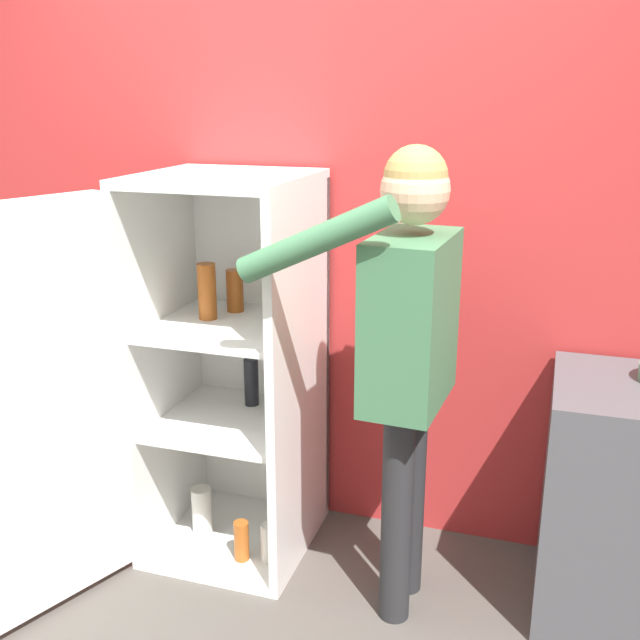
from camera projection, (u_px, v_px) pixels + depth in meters
wall_back at (314, 238)px, 3.16m from camera, size 7.00×0.06×2.55m
refrigerator at (199, 376)px, 2.99m from camera, size 0.91×1.24×1.57m
person at (407, 330)px, 2.55m from camera, size 0.67×0.58×1.71m
counter at (637, 503)px, 2.69m from camera, size 0.65×0.59×0.90m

